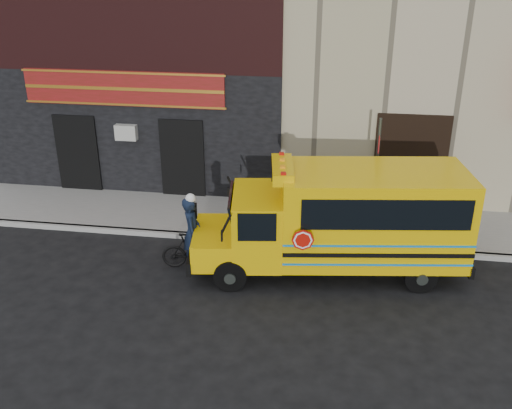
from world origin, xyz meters
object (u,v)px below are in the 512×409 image
object	(u,v)px
school_bus	(345,218)
bicycle	(193,251)
cyclist	(192,234)
sign_pole	(376,177)

from	to	relation	value
school_bus	bicycle	bearing A→B (deg)	-173.85
bicycle	cyclist	world-z (taller)	cyclist
school_bus	cyclist	world-z (taller)	school_bus
sign_pole	bicycle	bearing A→B (deg)	-154.34
school_bus	bicycle	size ratio (longest dim) A/B	4.35
sign_pole	bicycle	world-z (taller)	sign_pole
school_bus	sign_pole	xyz separation A→B (m)	(0.79, 1.80, 0.45)
school_bus	bicycle	xyz separation A→B (m)	(-3.82, -0.41, -1.02)
school_bus	cyclist	size ratio (longest dim) A/B	3.73
school_bus	sign_pole	bearing A→B (deg)	66.41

